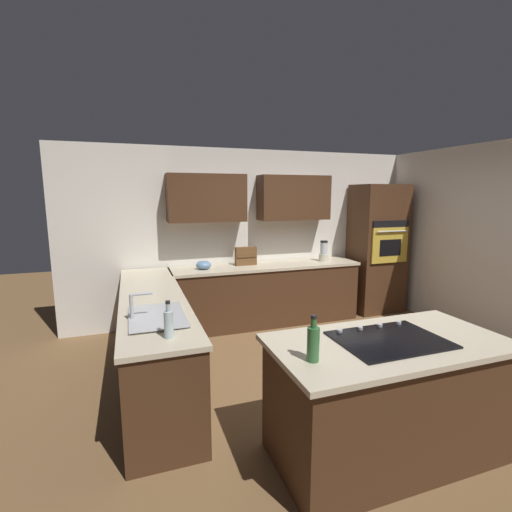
{
  "coord_description": "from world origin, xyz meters",
  "views": [
    {
      "loc": [
        2.0,
        3.27,
        1.93
      ],
      "look_at": [
        0.44,
        -1.24,
        1.13
      ],
      "focal_mm": 25.63,
      "sensor_mm": 36.0,
      "label": 1
    }
  ],
  "objects_px": {
    "cooktop": "(389,339)",
    "dish_soap_bottle": "(169,323)",
    "blender": "(324,252)",
    "mixing_bowl": "(204,265)",
    "oil_bottle": "(313,343)",
    "wall_oven": "(377,249)",
    "sink_unit": "(156,316)",
    "spice_rack": "(246,256)"
  },
  "relations": [
    {
      "from": "spice_rack",
      "to": "cooktop",
      "type": "bearing_deg",
      "value": 92.21
    },
    {
      "from": "blender",
      "to": "wall_oven",
      "type": "bearing_deg",
      "value": -179.52
    },
    {
      "from": "spice_rack",
      "to": "oil_bottle",
      "type": "height_order",
      "value": "oil_bottle"
    },
    {
      "from": "blender",
      "to": "mixing_bowl",
      "type": "distance_m",
      "value": 1.9
    },
    {
      "from": "sink_unit",
      "to": "mixing_bowl",
      "type": "distance_m",
      "value": 2.05
    },
    {
      "from": "blender",
      "to": "dish_soap_bottle",
      "type": "distance_m",
      "value": 3.54
    },
    {
      "from": "blender",
      "to": "dish_soap_bottle",
      "type": "bearing_deg",
      "value": 42.24
    },
    {
      "from": "sink_unit",
      "to": "blender",
      "type": "bearing_deg",
      "value": -144.66
    },
    {
      "from": "spice_rack",
      "to": "dish_soap_bottle",
      "type": "bearing_deg",
      "value": 61.0
    },
    {
      "from": "sink_unit",
      "to": "dish_soap_bottle",
      "type": "bearing_deg",
      "value": 96.95
    },
    {
      "from": "sink_unit",
      "to": "spice_rack",
      "type": "bearing_deg",
      "value": -125.65
    },
    {
      "from": "sink_unit",
      "to": "dish_soap_bottle",
      "type": "distance_m",
      "value": 0.49
    },
    {
      "from": "mixing_bowl",
      "to": "dish_soap_bottle",
      "type": "height_order",
      "value": "dish_soap_bottle"
    },
    {
      "from": "wall_oven",
      "to": "mixing_bowl",
      "type": "distance_m",
      "value": 2.9
    },
    {
      "from": "blender",
      "to": "mixing_bowl",
      "type": "bearing_deg",
      "value": 0.0
    },
    {
      "from": "wall_oven",
      "to": "sink_unit",
      "type": "distance_m",
      "value": 4.15
    },
    {
      "from": "sink_unit",
      "to": "spice_rack",
      "type": "height_order",
      "value": "spice_rack"
    },
    {
      "from": "cooktop",
      "to": "blender",
      "type": "xyz_separation_m",
      "value": [
        -1.13,
        -2.94,
        0.13
      ]
    },
    {
      "from": "cooktop",
      "to": "mixing_bowl",
      "type": "xyz_separation_m",
      "value": [
        0.77,
        -2.94,
        0.05
      ]
    },
    {
      "from": "mixing_bowl",
      "to": "oil_bottle",
      "type": "xyz_separation_m",
      "value": [
        -0.09,
        3.06,
        0.06
      ]
    },
    {
      "from": "wall_oven",
      "to": "dish_soap_bottle",
      "type": "xyz_separation_m",
      "value": [
        3.62,
        2.39,
        -0.04
      ]
    },
    {
      "from": "cooktop",
      "to": "oil_bottle",
      "type": "xyz_separation_m",
      "value": [
        0.67,
        0.11,
        0.11
      ]
    },
    {
      "from": "mixing_bowl",
      "to": "dish_soap_bottle",
      "type": "distance_m",
      "value": 2.49
    },
    {
      "from": "wall_oven",
      "to": "sink_unit",
      "type": "relative_size",
      "value": 2.98
    },
    {
      "from": "sink_unit",
      "to": "oil_bottle",
      "type": "xyz_separation_m",
      "value": [
        -0.87,
        1.16,
        0.1
      ]
    },
    {
      "from": "wall_oven",
      "to": "cooktop",
      "type": "bearing_deg",
      "value": 54.16
    },
    {
      "from": "wall_oven",
      "to": "cooktop",
      "type": "xyz_separation_m",
      "value": [
        2.13,
        2.95,
        -0.14
      ]
    },
    {
      "from": "sink_unit",
      "to": "mixing_bowl",
      "type": "height_order",
      "value": "sink_unit"
    },
    {
      "from": "blender",
      "to": "oil_bottle",
      "type": "relative_size",
      "value": 1.08
    },
    {
      "from": "sink_unit",
      "to": "oil_bottle",
      "type": "distance_m",
      "value": 1.45
    },
    {
      "from": "wall_oven",
      "to": "mixing_bowl",
      "type": "xyz_separation_m",
      "value": [
        2.9,
        0.01,
        -0.09
      ]
    },
    {
      "from": "cooktop",
      "to": "blender",
      "type": "relative_size",
      "value": 2.36
    },
    {
      "from": "cooktop",
      "to": "blender",
      "type": "distance_m",
      "value": 3.16
    },
    {
      "from": "spice_rack",
      "to": "dish_soap_bottle",
      "type": "xyz_separation_m",
      "value": [
        1.37,
        2.47,
        -0.02
      ]
    },
    {
      "from": "cooktop",
      "to": "dish_soap_bottle",
      "type": "relative_size",
      "value": 2.72
    },
    {
      "from": "wall_oven",
      "to": "blender",
      "type": "height_order",
      "value": "wall_oven"
    },
    {
      "from": "sink_unit",
      "to": "oil_bottle",
      "type": "relative_size",
      "value": 2.34
    },
    {
      "from": "oil_bottle",
      "to": "spice_rack",
      "type": "bearing_deg",
      "value": -100.01
    },
    {
      "from": "sink_unit",
      "to": "cooktop",
      "type": "height_order",
      "value": "sink_unit"
    },
    {
      "from": "blender",
      "to": "mixing_bowl",
      "type": "relative_size",
      "value": 1.5
    },
    {
      "from": "blender",
      "to": "dish_soap_bottle",
      "type": "height_order",
      "value": "blender"
    },
    {
      "from": "blender",
      "to": "cooktop",
      "type": "bearing_deg",
      "value": 68.96
    }
  ]
}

